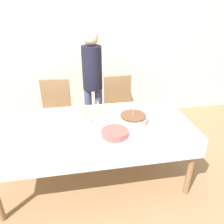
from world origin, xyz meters
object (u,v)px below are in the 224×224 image
Objects in this scene: champagne_tray at (92,114)px; plate_stack_main at (115,133)px; person_standing at (92,76)px; dining_chair_far_left at (56,112)px; dining_chair_far_right at (120,107)px; birthday_cake at (133,119)px.

champagne_tray is 0.40m from plate_stack_main.
dining_chair_far_left is at bearing -158.62° from person_standing.
champagne_tray is at bearing -57.95° from dining_chair_far_left.
dining_chair_far_right is 1.12m from plate_stack_main.
dining_chair_far_left is at bearing 120.75° from plate_stack_main.
birthday_cake is 1.03× the size of plate_stack_main.
dining_chair_far_right is at bearing 56.93° from champagne_tray.
plate_stack_main is (0.63, -1.06, 0.24)m from dining_chair_far_left.
dining_chair_far_right is at bearing -30.46° from person_standing.
dining_chair_far_left is 0.88m from champagne_tray.
birthday_cake is at bearing -92.71° from dining_chair_far_right.
dining_chair_far_right is at bearing 0.01° from dining_chair_far_left.
person_standing reaches higher than plate_stack_main.
dining_chair_far_right reaches higher than birthday_cake.
person_standing reaches higher than dining_chair_far_right.
person_standing is at bearing 21.38° from dining_chair_far_left.
person_standing is at bearing 83.81° from champagne_tray.
dining_chair_far_right is 0.89m from champagne_tray.
birthday_cake is 1.14m from person_standing.
plate_stack_main is at bearing -59.25° from dining_chair_far_left.
plate_stack_main is (0.19, -0.35, -0.05)m from champagne_tray.
dining_chair_far_right is at bearing 75.47° from plate_stack_main.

